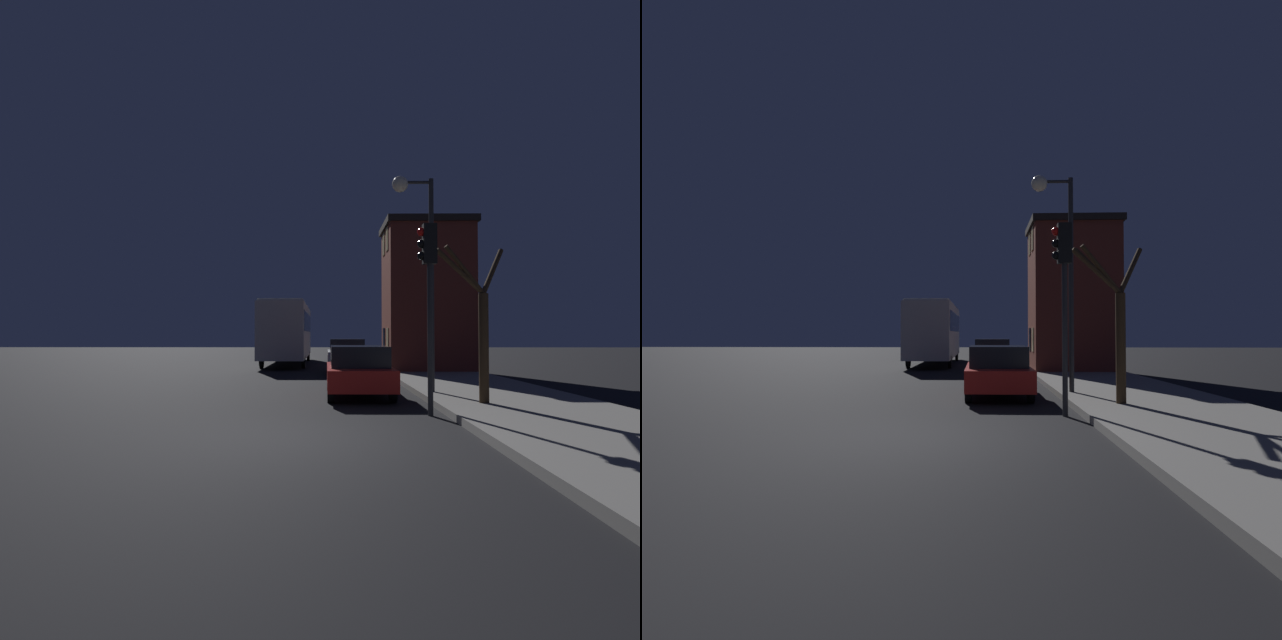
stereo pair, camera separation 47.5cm
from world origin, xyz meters
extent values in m
plane|color=black|center=(0.00, 0.00, 0.00)|extent=(120.00, 120.00, 0.00)
cube|color=slate|center=(5.23, 0.00, 0.08)|extent=(4.16, 60.00, 0.17)
cube|color=brown|center=(5.28, 15.00, 3.51)|extent=(3.86, 3.58, 6.69)
cube|color=black|center=(5.28, 15.00, 7.01)|extent=(4.10, 3.82, 0.30)
cube|color=#E5C67F|center=(3.33, 14.33, 1.57)|extent=(0.03, 0.70, 1.10)
cube|color=black|center=(3.33, 15.68, 1.57)|extent=(0.03, 0.70, 1.10)
cube|color=#E5C67F|center=(3.33, 14.33, 6.26)|extent=(0.03, 0.70, 1.10)
cube|color=#E5C67F|center=(3.33, 15.68, 6.26)|extent=(0.03, 0.70, 1.10)
cylinder|color=#28282B|center=(3.53, 5.61, 3.26)|extent=(0.14, 0.14, 6.18)
cylinder|color=#28282B|center=(3.08, 5.61, 6.25)|extent=(0.90, 0.09, 0.09)
sphere|color=#F4EAC6|center=(2.63, 5.61, 6.20)|extent=(0.47, 0.47, 0.47)
cylinder|color=#28282B|center=(2.80, 2.37, 1.70)|extent=(0.12, 0.12, 3.41)
cube|color=black|center=(2.80, 2.37, 3.86)|extent=(0.30, 0.24, 0.90)
sphere|color=red|center=(2.62, 2.37, 4.13)|extent=(0.20, 0.20, 0.20)
sphere|color=black|center=(2.62, 2.37, 3.86)|extent=(0.20, 0.20, 0.20)
sphere|color=black|center=(2.62, 2.37, 3.59)|extent=(0.20, 0.20, 0.20)
cylinder|color=#382819|center=(4.28, 3.27, 1.49)|extent=(0.23, 0.23, 2.64)
cylinder|color=#382819|center=(3.80, 3.16, 3.37)|extent=(1.06, 0.34, 1.19)
cylinder|color=#382819|center=(3.69, 3.13, 3.32)|extent=(1.28, 0.40, 1.11)
cylinder|color=#382819|center=(4.67, 3.75, 3.41)|extent=(0.93, 1.11, 1.30)
cylinder|color=#382819|center=(3.83, 3.72, 3.43)|extent=(1.01, 1.03, 1.30)
cube|color=beige|center=(-1.84, 21.58, 1.99)|extent=(2.42, 11.53, 3.02)
cube|color=black|center=(-1.84, 21.58, 2.53)|extent=(2.44, 10.60, 1.09)
cube|color=#B2B2B2|center=(-1.84, 21.58, 3.56)|extent=(2.30, 10.95, 0.12)
cylinder|color=black|center=(-0.72, 25.32, 0.48)|extent=(0.18, 0.96, 0.96)
cylinder|color=black|center=(-2.97, 25.32, 0.48)|extent=(0.18, 0.96, 0.96)
cylinder|color=black|center=(-0.72, 17.83, 0.48)|extent=(0.18, 0.96, 0.96)
cylinder|color=black|center=(-2.97, 17.83, 0.48)|extent=(0.18, 0.96, 0.96)
cube|color=#B21E19|center=(1.42, 5.86, 0.60)|extent=(1.83, 4.21, 0.58)
cube|color=black|center=(1.42, 5.65, 1.19)|extent=(1.61, 2.19, 0.59)
cylinder|color=black|center=(2.24, 7.23, 0.31)|extent=(0.18, 0.61, 0.61)
cylinder|color=black|center=(0.59, 7.23, 0.31)|extent=(0.18, 0.61, 0.61)
cylinder|color=black|center=(2.24, 4.49, 0.31)|extent=(0.18, 0.61, 0.61)
cylinder|color=black|center=(0.59, 4.49, 0.31)|extent=(0.18, 0.61, 0.61)
cube|color=#B7BABF|center=(1.43, 14.42, 0.69)|extent=(1.73, 4.15, 0.72)
cube|color=black|center=(1.43, 14.22, 1.33)|extent=(1.52, 2.16, 0.55)
cylinder|color=black|center=(2.20, 15.77, 0.33)|extent=(0.18, 0.66, 0.66)
cylinder|color=black|center=(0.65, 15.77, 0.33)|extent=(0.18, 0.66, 0.66)
cylinder|color=black|center=(2.20, 13.08, 0.33)|extent=(0.18, 0.66, 0.66)
cylinder|color=black|center=(0.65, 13.08, 0.33)|extent=(0.18, 0.66, 0.66)
camera|label=1|loc=(0.45, -8.83, 1.82)|focal=28.00mm
camera|label=2|loc=(0.92, -8.81, 1.82)|focal=28.00mm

